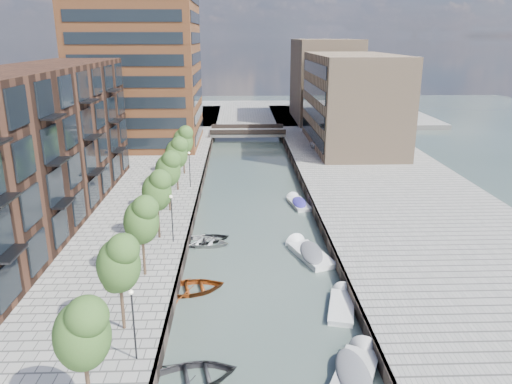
{
  "coord_description": "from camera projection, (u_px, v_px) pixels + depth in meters",
  "views": [
    {
      "loc": [
        -1.58,
        -15.13,
        17.58
      ],
      "look_at": [
        0.0,
        29.78,
        3.5
      ],
      "focal_mm": 35.0,
      "sensor_mm": 36.0,
      "label": 1
    }
  ],
  "objects": [
    {
      "name": "tree_6",
      "position": [
        183.0,
        140.0,
        61.74
      ],
      "size": [
        2.5,
        2.5,
        5.95
      ],
      "color": "#382619",
      "rests_on": "quay_left"
    },
    {
      "name": "tan_block_near",
      "position": [
        352.0,
        101.0,
        77.01
      ],
      "size": [
        12.0,
        25.0,
        14.0
      ],
      "primitive_type": "cube",
      "color": "#8C7055",
      "rests_on": "quay_right"
    },
    {
      "name": "tree_0",
      "position": [
        82.0,
        331.0,
        21.68
      ],
      "size": [
        2.5,
        2.5,
        5.95
      ],
      "color": "#382619",
      "rests_on": "quay_left"
    },
    {
      "name": "quay_wall_left",
      "position": [
        200.0,
        191.0,
        57.53
      ],
      "size": [
        0.25,
        140.0,
        1.0
      ],
      "primitive_type": "cube",
      "color": "#332823",
      "rests_on": "ground"
    },
    {
      "name": "motorboat_2",
      "position": [
        342.0,
        304.0,
        34.02
      ],
      "size": [
        2.65,
        4.9,
        1.55
      ],
      "color": "silver",
      "rests_on": "ground"
    },
    {
      "name": "water",
      "position": [
        253.0,
        194.0,
        57.88
      ],
      "size": [
        300.0,
        300.0,
        0.0
      ],
      "primitive_type": "plane",
      "color": "#38473F",
      "rests_on": "ground"
    },
    {
      "name": "quay_right",
      "position": [
        390.0,
        189.0,
        58.27
      ],
      "size": [
        20.0,
        140.0,
        1.0
      ],
      "primitive_type": "cube",
      "color": "gray",
      "rests_on": "ground"
    },
    {
      "name": "far_closure",
      "position": [
        245.0,
        114.0,
        114.96
      ],
      "size": [
        80.0,
        40.0,
        1.0
      ],
      "primitive_type": "cube",
      "color": "gray",
      "rests_on": "ground"
    },
    {
      "name": "tree_2",
      "position": [
        141.0,
        219.0,
        35.03
      ],
      "size": [
        2.5,
        2.5,
        5.95
      ],
      "color": "#382619",
      "rests_on": "quay_left"
    },
    {
      "name": "tree_1",
      "position": [
        118.0,
        262.0,
        28.36
      ],
      "size": [
        2.5,
        2.5,
        5.95
      ],
      "color": "#382619",
      "rests_on": "quay_left"
    },
    {
      "name": "tan_block_far",
      "position": [
        324.0,
        80.0,
        101.51
      ],
      "size": [
        12.0,
        20.0,
        16.0
      ],
      "primitive_type": "cube",
      "color": "#8C7055",
      "rests_on": "quay_right"
    },
    {
      "name": "bridge",
      "position": [
        248.0,
        132.0,
        87.99
      ],
      "size": [
        13.0,
        6.0,
        1.3
      ],
      "color": "gray",
      "rests_on": "ground"
    },
    {
      "name": "sloop_4",
      "position": [
        207.0,
        241.0,
        44.69
      ],
      "size": [
        4.78,
        3.98,
        0.85
      ],
      "primitive_type": "imported",
      "rotation": [
        0.0,
        0.0,
        1.85
      ],
      "color": "black",
      "rests_on": "ground"
    },
    {
      "name": "tree_5",
      "position": [
        176.0,
        152.0,
        55.06
      ],
      "size": [
        2.5,
        2.5,
        5.95
      ],
      "color": "#382619",
      "rests_on": "quay_left"
    },
    {
      "name": "tree_3",
      "position": [
        157.0,
        190.0,
        41.71
      ],
      "size": [
        2.5,
        2.5,
        5.95
      ],
      "color": "#382619",
      "rests_on": "quay_left"
    },
    {
      "name": "apartment_block",
      "position": [
        36.0,
        146.0,
        45.29
      ],
      "size": [
        8.0,
        38.0,
        14.0
      ],
      "primitive_type": "cube",
      "color": "#311B13",
      "rests_on": "quay_left"
    },
    {
      "name": "lamp_2",
      "position": [
        190.0,
        166.0,
        56.59
      ],
      "size": [
        0.24,
        0.24,
        4.12
      ],
      "color": "black",
      "rests_on": "quay_left"
    },
    {
      "name": "motorboat_3",
      "position": [
        298.0,
        203.0,
        54.32
      ],
      "size": [
        2.41,
        4.85,
        1.54
      ],
      "color": "#BBBBB9",
      "rests_on": "ground"
    },
    {
      "name": "sloop_3",
      "position": [
        202.0,
        245.0,
        43.93
      ],
      "size": [
        5.65,
        4.66,
        1.02
      ],
      "primitive_type": "imported",
      "rotation": [
        0.0,
        0.0,
        1.31
      ],
      "color": "#B8B8B6",
      "rests_on": "ground"
    },
    {
      "name": "tree_4",
      "position": [
        168.0,
        168.0,
        48.38
      ],
      "size": [
        2.5,
        2.5,
        5.95
      ],
      "color": "#382619",
      "rests_on": "quay_left"
    },
    {
      "name": "quay_wall_right",
      "position": [
        305.0,
        190.0,
        57.94
      ],
      "size": [
        0.25,
        140.0,
        1.0
      ],
      "primitive_type": "cube",
      "color": "#332823",
      "rests_on": "ground"
    },
    {
      "name": "motorboat_4",
      "position": [
        308.0,
        253.0,
        41.73
      ],
      "size": [
        3.71,
        6.0,
        1.89
      ],
      "color": "white",
      "rests_on": "ground"
    },
    {
      "name": "motorboat_1",
      "position": [
        356.0,
        373.0,
        26.84
      ],
      "size": [
        4.09,
        5.91,
        1.87
      ],
      "color": "#B2B2B0",
      "rests_on": "ground"
    },
    {
      "name": "sloop_1",
      "position": [
        193.0,
        381.0,
        26.61
      ],
      "size": [
        5.6,
        4.54,
        1.02
      ],
      "primitive_type": "imported",
      "rotation": [
        0.0,
        0.0,
        1.8
      ],
      "color": "black",
      "rests_on": "ground"
    },
    {
      "name": "tower",
      "position": [
        137.0,
        47.0,
        76.37
      ],
      "size": [
        18.0,
        18.0,
        30.0
      ],
      "primitive_type": "cube",
      "color": "brown",
      "rests_on": "quay_left"
    },
    {
      "name": "car",
      "position": [
        319.0,
        145.0,
        75.93
      ],
      "size": [
        2.59,
        4.17,
        1.33
      ],
      "primitive_type": "imported",
      "rotation": [
        0.0,
        0.0,
        0.28
      ],
      "color": "silver",
      "rests_on": "quay_right"
    },
    {
      "name": "lamp_1",
      "position": [
        172.0,
        214.0,
        41.33
      ],
      "size": [
        0.24,
        0.24,
        4.12
      ],
      "color": "black",
      "rests_on": "quay_left"
    },
    {
      "name": "lamp_0",
      "position": [
        133.0,
        317.0,
        26.07
      ],
      "size": [
        0.24,
        0.24,
        4.12
      ],
      "color": "black",
      "rests_on": "quay_left"
    },
    {
      "name": "sloop_2",
      "position": [
        191.0,
        291.0,
        35.92
      ],
      "size": [
        5.57,
        4.52,
        1.01
      ],
      "primitive_type": "imported",
      "rotation": [
        0.0,
        0.0,
        1.8
      ],
      "color": "maroon",
      "rests_on": "ground"
    }
  ]
}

